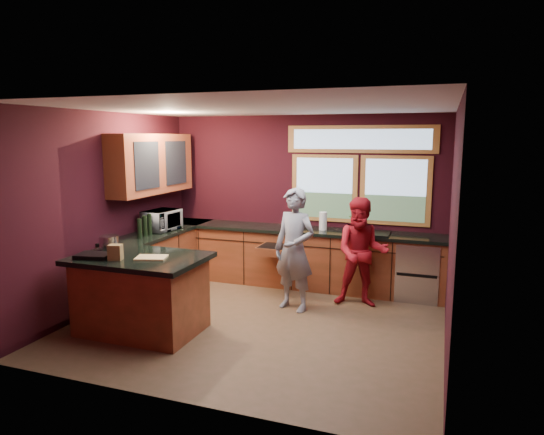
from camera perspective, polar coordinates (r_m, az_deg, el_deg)
The scene contains 14 objects.
floor at distance 6.36m, azimuth -1.55°, elevation -12.25°, with size 4.50×4.50×0.00m, color brown.
room_shell at distance 6.47m, azimuth -5.53°, elevation 4.49°, with size 4.52×4.02×2.71m.
back_counter at distance 7.70m, azimuth 4.41°, elevation -4.77°, with size 4.50×0.64×0.93m.
left_counter at distance 7.80m, azimuth -12.78°, elevation -4.79°, with size 0.64×2.30×0.93m.
island at distance 6.16m, azimuth -15.14°, elevation -8.62°, with size 1.55×1.05×0.95m.
person_grey at distance 6.60m, azimuth 2.66°, elevation -3.80°, with size 0.61×0.40×1.68m, color slate.
person_red at distance 6.86m, azimuth 10.51°, elevation -4.06°, with size 0.75×0.58×1.54m, color maroon.
microwave at distance 7.64m, azimuth -12.84°, elevation -0.32°, with size 0.57×0.39×0.32m, color #999999.
potted_plant at distance 7.46m, azimuth 10.18°, elevation -0.45°, with size 0.29×0.25×0.32m, color #999999.
paper_towel at distance 7.53m, azimuth 6.03°, elevation -0.41°, with size 0.12×0.12×0.28m, color silver.
cutting_board at distance 5.88m, azimuth -14.00°, elevation -4.59°, with size 0.35×0.25×0.02m, color tan.
stock_pot at distance 6.45m, azimuth -18.61°, elevation -2.84°, with size 0.24×0.24×0.18m, color #B3B4B8.
paper_bag at distance 5.90m, azimuth -17.95°, elevation -3.92°, with size 0.15×0.12×0.18m, color brown.
black_tray at distance 6.10m, azimuth -20.16°, elevation -4.24°, with size 0.40×0.28×0.05m, color black.
Camera 1 is at (2.15, -5.51, 2.35)m, focal length 32.00 mm.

